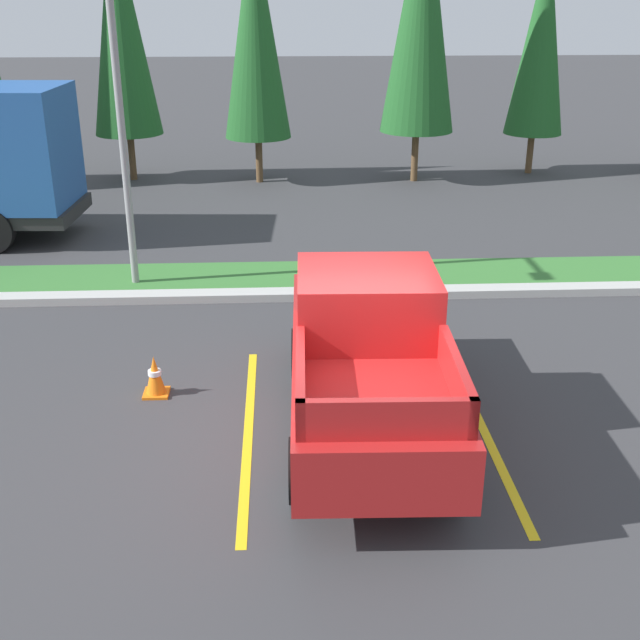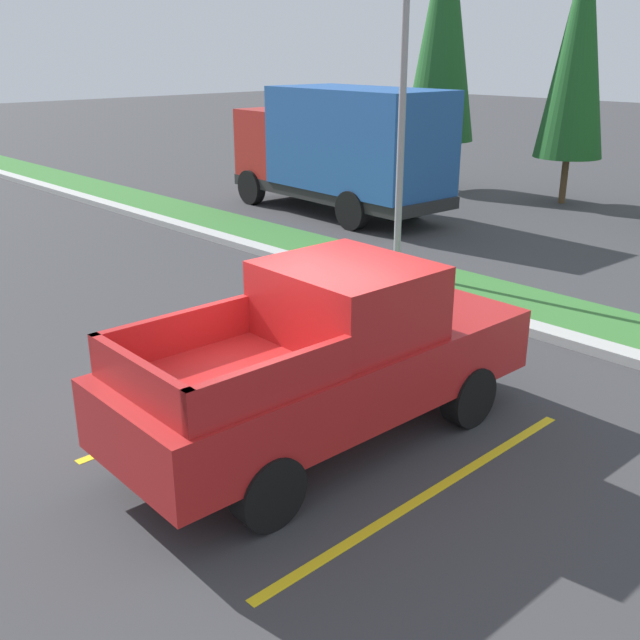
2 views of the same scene
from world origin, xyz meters
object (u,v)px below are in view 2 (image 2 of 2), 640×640
at_px(traffic_cone, 249,330).
at_px(street_light, 397,90).
at_px(cypress_tree_left_inner, 579,45).
at_px(pickup_truck_main, 331,357).
at_px(cargo_truck_distant, 341,147).
at_px(cypress_tree_leftmost, 444,23).

bearing_deg(traffic_cone, street_light, 102.96).
bearing_deg(street_light, cypress_tree_left_inner, 99.22).
relative_size(pickup_truck_main, cypress_tree_left_inner, 0.70).
bearing_deg(cargo_truck_distant, cypress_tree_left_inner, 59.39).
xyz_separation_m(cargo_truck_distant, cypress_tree_left_inner, (3.48, 5.89, 2.59)).
xyz_separation_m(street_light, cypress_tree_left_inner, (-1.54, 9.48, 0.81)).
xyz_separation_m(cypress_tree_leftmost, cypress_tree_left_inner, (4.21, 0.73, -0.65)).
bearing_deg(cypress_tree_leftmost, pickup_truck_main, -55.88).
bearing_deg(cargo_truck_distant, pickup_truck_main, -45.57).
relative_size(cypress_tree_leftmost, traffic_cone, 14.42).
relative_size(cargo_truck_distant, cypress_tree_leftmost, 0.80).
bearing_deg(cargo_truck_distant, street_light, -35.56).
bearing_deg(cypress_tree_leftmost, cypress_tree_left_inner, 9.76).
height_order(cypress_tree_left_inner, traffic_cone, cypress_tree_left_inner).
distance_m(cypress_tree_leftmost, traffic_cone, 15.61).
xyz_separation_m(pickup_truck_main, street_light, (-3.93, 5.54, 2.59)).
xyz_separation_m(cargo_truck_distant, cypress_tree_leftmost, (-0.73, 5.16, 3.25)).
bearing_deg(cypress_tree_leftmost, traffic_cone, -62.84).
relative_size(pickup_truck_main, street_light, 0.85).
xyz_separation_m(street_light, cypress_tree_leftmost, (-5.75, 8.75, 1.47)).
height_order(street_light, cypress_tree_leftmost, cypress_tree_leftmost).
xyz_separation_m(cypress_tree_leftmost, traffic_cone, (6.78, -13.22, -4.80)).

